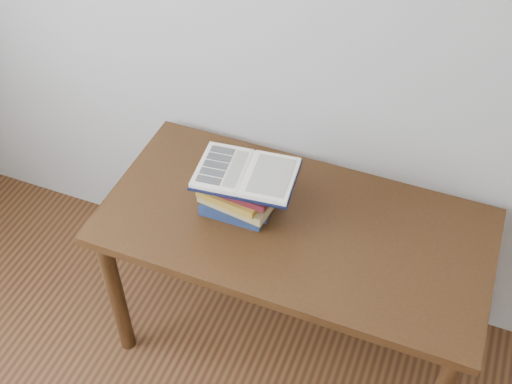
% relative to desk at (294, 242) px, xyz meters
% --- Properties ---
extents(desk, '(1.32, 0.66, 0.70)m').
position_rel_desk_xyz_m(desk, '(0.00, 0.00, 0.00)').
color(desk, '#412410').
rests_on(desk, ground).
extents(book_stack, '(0.27, 0.20, 0.18)m').
position_rel_desk_xyz_m(book_stack, '(-0.20, -0.02, 0.19)').
color(book_stack, '#182A4A').
rests_on(book_stack, desk).
extents(open_book, '(0.34, 0.26, 0.03)m').
position_rel_desk_xyz_m(open_book, '(-0.17, -0.02, 0.29)').
color(open_book, black).
rests_on(open_book, book_stack).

